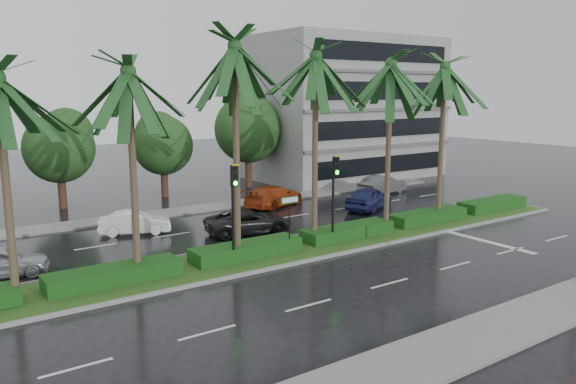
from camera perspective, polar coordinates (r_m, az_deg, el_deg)
ground at (r=26.38m, az=2.54°, el=-6.28°), size 120.00×120.00×0.00m
near_sidewalk at (r=19.75m, az=21.30°, el=-12.63°), size 40.00×2.40×0.12m
far_sidewalk at (r=36.34m, az=-9.03°, el=-1.69°), size 40.00×2.00×0.12m
median at (r=27.13m, az=1.26°, el=-5.63°), size 36.00×4.00×0.15m
hedge at (r=27.03m, az=1.26°, el=-4.87°), size 35.20×1.40×0.60m
lane_markings at (r=27.96m, az=8.05°, el=-5.40°), size 34.00×13.06×0.01m
palm_row at (r=25.39m, az=-1.01°, el=11.50°), size 26.30×4.20×10.00m
signal_median_left at (r=23.76m, az=-5.52°, el=-0.72°), size 0.34×0.42×4.36m
signal_median_right at (r=26.84m, az=4.75°, el=0.56°), size 0.34×0.42×4.36m
street_sign at (r=25.66m, az=0.15°, el=-1.85°), size 0.95×0.09×2.60m
bg_trees at (r=41.09m, az=-11.70°, el=5.56°), size 32.35×5.21×7.53m
building at (r=50.00m, az=5.58°, el=8.50°), size 16.00×10.00×12.00m
car_silver at (r=25.80m, az=-27.25°, el=-6.35°), size 2.25×3.96×1.27m
car_white at (r=30.88m, az=-15.29°, el=-3.01°), size 2.58×3.93×1.22m
car_darkgrey at (r=29.94m, az=-4.02°, el=-3.01°), size 2.93×4.94×1.29m
car_red at (r=36.77m, az=-1.44°, el=-0.40°), size 3.62×5.22×1.40m
car_blue at (r=36.23m, az=8.25°, el=-0.61°), size 3.31×4.65×1.47m
car_grey at (r=41.73m, az=9.57°, el=0.73°), size 2.15×4.41×1.39m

